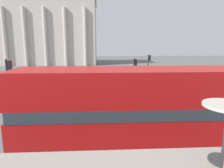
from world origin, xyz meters
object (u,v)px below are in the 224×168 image
object	(u,v)px
traffic_light_near	(9,83)
traffic_light_mid	(135,70)
pedestrian_red	(145,83)
traffic_light_far	(149,65)
double_decker_bus	(139,110)
car_maroon	(123,92)
pedestrian_blue	(130,69)
pedestrian_yellow	(158,73)
plaza_building_left	(52,33)

from	to	relation	value
traffic_light_near	traffic_light_mid	xyz separation A→B (m)	(9.25, 8.62, -0.30)
traffic_light_mid	pedestrian_red	world-z (taller)	traffic_light_mid
traffic_light_mid	traffic_light_far	xyz separation A→B (m)	(2.77, 5.21, 0.11)
pedestrian_red	traffic_light_far	bearing A→B (deg)	41.00
traffic_light_near	double_decker_bus	bearing A→B (deg)	-30.90
double_decker_bus	traffic_light_far	distance (m)	18.78
car_maroon	pedestrian_blue	world-z (taller)	pedestrian_blue
pedestrian_blue	pedestrian_yellow	distance (m)	6.77
double_decker_bus	pedestrian_red	size ratio (longest dim) A/B	5.78
pedestrian_yellow	traffic_light_mid	bearing A→B (deg)	-0.29
car_maroon	pedestrian_blue	bearing A→B (deg)	-40.94
traffic_light_mid	pedestrian_blue	world-z (taller)	traffic_light_mid
pedestrian_red	pedestrian_yellow	bearing A→B (deg)	33.54
traffic_light_near	pedestrian_yellow	world-z (taller)	traffic_light_near
pedestrian_yellow	pedestrian_blue	bearing A→B (deg)	-120.54
double_decker_bus	traffic_light_near	xyz separation A→B (m)	(-7.23, 4.33, 0.46)
pedestrian_yellow	double_decker_bus	bearing A→B (deg)	12.96
plaza_building_left	traffic_light_near	xyz separation A→B (m)	(7.91, -45.53, -5.90)
double_decker_bus	car_maroon	world-z (taller)	double_decker_bus
pedestrian_blue	pedestrian_yellow	world-z (taller)	pedestrian_yellow
double_decker_bus	traffic_light_mid	xyz separation A→B (m)	(2.02, 12.95, 0.16)
plaza_building_left	pedestrian_red	xyz separation A→B (m)	(18.21, -37.31, -7.56)
traffic_light_mid	double_decker_bus	bearing A→B (deg)	-98.85
plaza_building_left	traffic_light_near	distance (m)	46.59
double_decker_bus	pedestrian_blue	xyz separation A→B (m)	(3.63, 26.82, -1.29)
traffic_light_mid	pedestrian_red	size ratio (longest dim) A/B	2.05
double_decker_bus	plaza_building_left	world-z (taller)	plaza_building_left
plaza_building_left	traffic_light_far	bearing A→B (deg)	-57.85
traffic_light_mid	plaza_building_left	bearing A→B (deg)	114.93
pedestrian_yellow	plaza_building_left	bearing A→B (deg)	-111.72
double_decker_bus	traffic_light_far	size ratio (longest dim) A/B	2.68
double_decker_bus	traffic_light_far	world-z (taller)	double_decker_bus
traffic_light_far	pedestrian_blue	world-z (taller)	traffic_light_far
plaza_building_left	pedestrian_red	distance (m)	42.20
traffic_light_far	pedestrian_blue	bearing A→B (deg)	97.59
traffic_light_far	pedestrian_yellow	size ratio (longest dim) A/B	2.20
pedestrian_red	pedestrian_blue	xyz separation A→B (m)	(0.56, 14.26, -0.09)
pedestrian_blue	pedestrian_yellow	size ratio (longest dim) A/B	0.94
traffic_light_near	car_maroon	world-z (taller)	traffic_light_near
plaza_building_left	pedestrian_red	world-z (taller)	plaza_building_left
double_decker_bus	traffic_light_far	bearing A→B (deg)	82.71
traffic_light_far	double_decker_bus	bearing A→B (deg)	-104.76
car_maroon	pedestrian_red	world-z (taller)	pedestrian_red
double_decker_bus	traffic_light_near	world-z (taller)	traffic_light_near
traffic_light_mid	pedestrian_blue	distance (m)	14.03
traffic_light_near	car_maroon	bearing A→B (deg)	35.74
double_decker_bus	traffic_light_near	bearing A→B (deg)	156.57
pedestrian_red	traffic_light_mid	bearing A→B (deg)	127.15
traffic_light_near	pedestrian_red	size ratio (longest dim) A/B	2.33
traffic_light_near	pedestrian_blue	xyz separation A→B (m)	(10.86, 22.49, -1.74)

